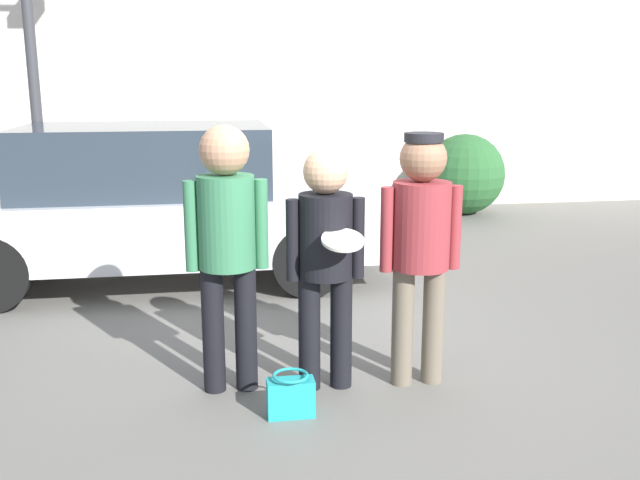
{
  "coord_description": "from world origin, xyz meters",
  "views": [
    {
      "loc": [
        -0.94,
        -4.86,
        2.11
      ],
      "look_at": [
        -0.17,
        -0.09,
        1.0
      ],
      "focal_mm": 40.0,
      "sensor_mm": 36.0,
      "label": 1
    }
  ],
  "objects_px": {
    "person_right": "(421,235)",
    "shrub": "(464,174)",
    "handbag": "(291,396)",
    "parked_car_near": "(155,204)",
    "person_left": "(227,233)",
    "person_middle_with_frisbee": "(326,249)"
  },
  "relations": [
    {
      "from": "person_middle_with_frisbee",
      "to": "shrub",
      "type": "distance_m",
      "value": 6.8
    },
    {
      "from": "person_middle_with_frisbee",
      "to": "handbag",
      "type": "bearing_deg",
      "value": -126.29
    },
    {
      "from": "person_left",
      "to": "person_right",
      "type": "xyz_separation_m",
      "value": [
        1.3,
        -0.09,
        -0.03
      ]
    },
    {
      "from": "parked_car_near",
      "to": "handbag",
      "type": "relative_size",
      "value": 15.74
    },
    {
      "from": "shrub",
      "to": "handbag",
      "type": "height_order",
      "value": "shrub"
    },
    {
      "from": "person_right",
      "to": "person_middle_with_frisbee",
      "type": "bearing_deg",
      "value": 177.89
    },
    {
      "from": "parked_car_near",
      "to": "shrub",
      "type": "height_order",
      "value": "parked_car_near"
    },
    {
      "from": "person_middle_with_frisbee",
      "to": "shrub",
      "type": "relative_size",
      "value": 1.33
    },
    {
      "from": "person_right",
      "to": "parked_car_near",
      "type": "height_order",
      "value": "person_right"
    },
    {
      "from": "person_left",
      "to": "handbag",
      "type": "xyz_separation_m",
      "value": [
        0.36,
        -0.46,
        -0.96
      ]
    },
    {
      "from": "person_middle_with_frisbee",
      "to": "person_right",
      "type": "relative_size",
      "value": 0.95
    },
    {
      "from": "person_middle_with_frisbee",
      "to": "handbag",
      "type": "relative_size",
      "value": 5.51
    },
    {
      "from": "person_right",
      "to": "shrub",
      "type": "distance_m",
      "value": 6.55
    },
    {
      "from": "shrub",
      "to": "parked_car_near",
      "type": "bearing_deg",
      "value": -145.94
    },
    {
      "from": "parked_car_near",
      "to": "person_middle_with_frisbee",
      "type": "bearing_deg",
      "value": -66.01
    },
    {
      "from": "handbag",
      "to": "person_middle_with_frisbee",
      "type": "bearing_deg",
      "value": 53.71
    },
    {
      "from": "shrub",
      "to": "handbag",
      "type": "bearing_deg",
      "value": -118.73
    },
    {
      "from": "person_right",
      "to": "shrub",
      "type": "height_order",
      "value": "person_right"
    },
    {
      "from": "person_left",
      "to": "person_middle_with_frisbee",
      "type": "relative_size",
      "value": 1.09
    },
    {
      "from": "person_left",
      "to": "person_right",
      "type": "distance_m",
      "value": 1.3
    },
    {
      "from": "person_left",
      "to": "shrub",
      "type": "distance_m",
      "value": 7.08
    },
    {
      "from": "parked_car_near",
      "to": "handbag",
      "type": "bearing_deg",
      "value": -73.02
    }
  ]
}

